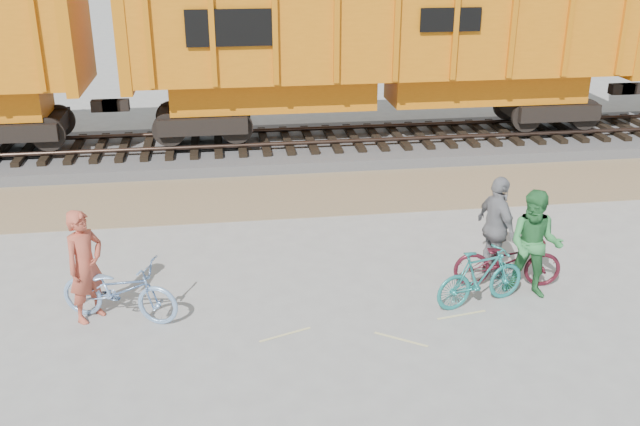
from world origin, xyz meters
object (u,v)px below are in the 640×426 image
Objects in this scene: person_man at (535,245)px; person_woman at (497,228)px; hopper_car_center at (382,44)px; person_solo at (85,266)px; bicycle_blue at (119,290)px; bicycle_teal at (481,277)px; bicycle_maroon at (508,260)px.

person_man is 1.00× the size of person_woman.
hopper_car_center is 7.18× the size of person_woman.
hopper_car_center is 9.32m from person_man.
person_man is (7.55, -0.27, 0.01)m from person_solo.
person_solo reaches higher than bicycle_blue.
bicycle_teal is at bearing -137.96° from person_man.
person_woman is (-0.38, 0.79, 0.00)m from person_man.
bicycle_maroon is 1.00× the size of person_solo.
bicycle_blue is at bearing -150.62° from person_man.
bicycle_maroon is at bearing -87.22° from hopper_car_center.
bicycle_maroon is at bearing 156.73° from person_man.
bicycle_teal is 0.93m from bicycle_maroon.
bicycle_teal is 0.89× the size of person_man.
person_man is at bearing -85.56° from hopper_car_center.
bicycle_blue is 6.06m from bicycle_teal.
bicycle_blue is 7.07m from person_man.
bicycle_blue is at bearing 71.36° from bicycle_teal.
bicycle_blue reaches higher than bicycle_teal.
person_man is (1.00, 0.20, 0.46)m from bicycle_teal.
person_solo is 7.56m from person_man.
hopper_car_center is at bearing 10.33° from bicycle_maroon.
person_solo is 0.99× the size of person_man.
hopper_car_center reaches higher than bicycle_teal.
bicycle_maroon is at bearing -47.52° from person_solo.
hopper_car_center reaches higher than bicycle_blue.
person_woman reaches higher than bicycle_teal.
bicycle_blue is 1.06× the size of person_solo.
person_woman reaches higher than person_man.
person_woman is at bearing 146.62° from person_man.
bicycle_maroon is 0.99× the size of person_man.
person_woman is (6.67, 0.62, 0.44)m from bicycle_blue.
hopper_car_center is at bearing -14.78° from bicycle_blue.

